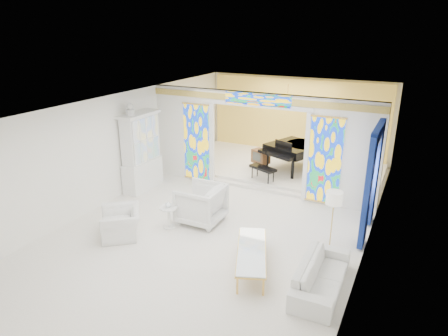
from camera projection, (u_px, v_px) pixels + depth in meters
The scene contains 24 objects.
floor at pixel (228, 217), 10.60m from camera, with size 12.00×12.00×0.00m, color white.
ceiling at pixel (228, 104), 9.59m from camera, with size 7.00×12.00×0.02m, color silver.
wall_back at pixel (297, 117), 15.14m from camera, with size 7.00×0.02×3.00m, color white.
wall_front at pixel (20, 301), 5.05m from camera, with size 7.00×0.02×3.00m, color white.
wall_left at pixel (120, 146), 11.58m from camera, with size 0.02×12.00×3.00m, color white.
wall_right at pixel (373, 187), 8.62m from camera, with size 0.02×12.00×3.00m, color white.
partition_wall at pixel (258, 139), 11.72m from camera, with size 7.00×0.22×3.00m.
stained_glass_left at pixel (197, 142), 12.61m from camera, with size 0.90×0.04×2.40m, color gold.
stained_glass_right at pixel (325, 161), 10.90m from camera, with size 0.90×0.04×2.40m, color gold.
stained_glass_transom at pixel (258, 100), 11.24m from camera, with size 2.00×0.04×0.34m, color gold.
alcove_platform at pixel (279, 167), 14.02m from camera, with size 6.80×3.80×0.18m, color white.
gold_curtain_back at pixel (297, 118), 15.04m from camera, with size 6.70×0.10×2.90m, color #EEC952.
chandelier at pixel (287, 98), 13.02m from camera, with size 0.48×0.48×0.30m, color gold.
blue_drapes at pixel (373, 173), 9.22m from camera, with size 0.14×1.85×2.65m.
china_cabinet at pixel (141, 152), 12.07m from camera, with size 0.56×1.46×2.72m.
armchair_left at pixel (121, 223), 9.55m from camera, with size 1.03×0.90×0.67m, color silver.
armchair_right at pixel (201, 204), 10.18m from camera, with size 1.07×1.10×1.00m, color silver.
sofa at pixel (321, 275), 7.62m from camera, with size 2.00×0.78×0.58m, color white.
side_table at pixel (169, 214), 9.92m from camera, with size 0.51×0.51×0.56m.
vase at pixel (168, 204), 9.82m from camera, with size 0.16×0.16×0.17m, color silver.
coffee_table at pixel (252, 251), 8.24m from camera, with size 1.25×2.00×0.43m.
floor_lamp at pixel (334, 201), 8.55m from camera, with size 0.46×0.46×1.46m.
grand_piano at pixel (299, 149), 13.27m from camera, with size 2.36×2.84×1.09m.
tv_console at pixel (261, 156), 13.51m from camera, with size 0.67×0.57×0.65m.
Camera 1 is at (4.19, -8.57, 4.80)m, focal length 32.00 mm.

